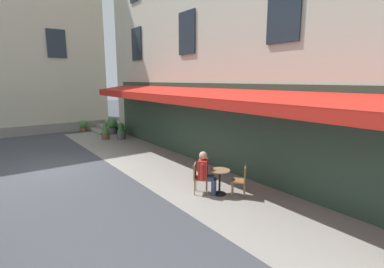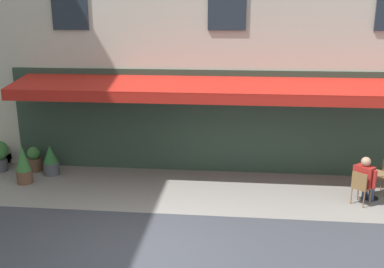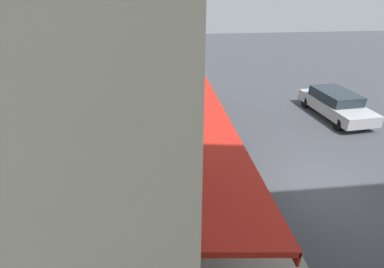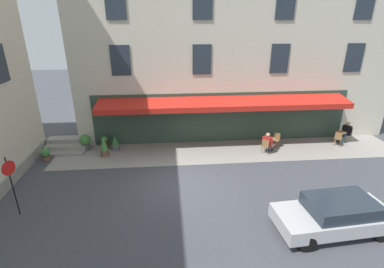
{
  "view_description": "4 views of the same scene",
  "coord_description": "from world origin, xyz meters",
  "views": [
    {
      "loc": [
        -11.63,
        2.09,
        3.33
      ],
      "look_at": [
        -2.85,
        -4.36,
        1.26
      ],
      "focal_mm": 26.8,
      "sensor_mm": 36.0,
      "label": 1
    },
    {
      "loc": [
        -1.94,
        7.67,
        4.74
      ],
      "look_at": [
        -0.77,
        -3.84,
        1.51
      ],
      "focal_mm": 39.52,
      "sensor_mm": 36.0,
      "label": 2
    },
    {
      "loc": [
        7.0,
        -5.16,
        6.12
      ],
      "look_at": [
        -2.66,
        -4.06,
        0.95
      ],
      "focal_mm": 26.13,
      "sensor_mm": 36.0,
      "label": 3
    },
    {
      "loc": [
        0.4,
        11.92,
        7.4
      ],
      "look_at": [
        -0.9,
        -2.89,
        1.38
      ],
      "focal_mm": 26.68,
      "sensor_mm": 36.0,
      "label": 4
    }
  ],
  "objects": [
    {
      "name": "sidewalk_cafe_terrace",
      "position": [
        -3.25,
        -3.4,
        0.0
      ],
      "size": [
        20.5,
        3.2,
        0.01
      ],
      "primitive_type": "cube",
      "color": "gray",
      "rests_on": "ground_plane"
    },
    {
      "name": "seated_companion_in_red",
      "position": [
        -5.39,
        -2.98,
        0.69
      ],
      "size": [
        0.61,
        0.62,
        1.28
      ],
      "color": "navy",
      "rests_on": "ground_plane"
    },
    {
      "name": "cafe_chair_wicker_corner_right",
      "position": [
        -5.24,
        -2.82,
        0.55
      ],
      "size": [
        0.57,
        0.57,
        0.91
      ],
      "color": "olive",
      "rests_on": "ground_plane"
    },
    {
      "name": "cafe_chair_wicker_corner_left",
      "position": [
        -10.1,
        -3.53,
        0.55
      ],
      "size": [
        0.57,
        0.57,
        0.91
      ],
      "color": "olive",
      "rests_on": "ground_plane"
    },
    {
      "name": "ground_plane",
      "position": [
        0.0,
        0.0,
        0.0
      ],
      "size": [
        70.0,
        70.0,
        0.0
      ],
      "primitive_type": "plane",
      "color": "#42444C"
    },
    {
      "name": "parked_car_silver",
      "position": [
        -5.63,
        3.8,
        0.71
      ],
      "size": [
        4.42,
        2.12,
        1.33
      ],
      "color": "#B7B7BC",
      "rests_on": "ground_plane"
    },
    {
      "name": "cafe_chair_wicker_kerbside",
      "position": [
        -6.17,
        -3.68,
        0.55
      ],
      "size": [
        0.56,
        0.56,
        0.91
      ],
      "color": "olive",
      "rests_on": "ground_plane"
    },
    {
      "name": "cafe_table_near_entrance",
      "position": [
        -10.54,
        -3.98,
        0.49
      ],
      "size": [
        0.6,
        0.6,
        0.75
      ],
      "color": "black",
      "rests_on": "ground_plane"
    },
    {
      "name": "cafe_table_mid_terrace",
      "position": [
        -5.68,
        -3.28,
        0.49
      ],
      "size": [
        0.6,
        0.6,
        0.75
      ],
      "color": "black",
      "rests_on": "ground_plane"
    },
    {
      "name": "seated_patron_in_black",
      "position": [
        -10.93,
        -4.13,
        0.72
      ],
      "size": [
        0.66,
        0.66,
        1.35
      ],
      "color": "navy",
      "rests_on": "ground_plane"
    },
    {
      "name": "cafe_chair_wicker_facing_street",
      "position": [
        -11.13,
        -4.21,
        0.55
      ],
      "size": [
        0.52,
        0.52,
        0.91
      ],
      "color": "olive",
      "rests_on": "ground_plane"
    }
  ]
}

